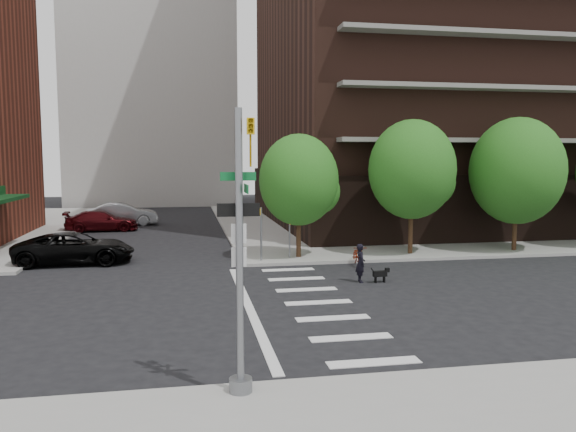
{
  "coord_description": "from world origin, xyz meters",
  "views": [
    {
      "loc": [
        -1.58,
        -19.05,
        5.12
      ],
      "look_at": [
        3.0,
        6.0,
        2.5
      ],
      "focal_mm": 35.0,
      "sensor_mm": 36.0,
      "label": 1
    }
  ],
  "objects": [
    {
      "name": "parked_car_maroon",
      "position": [
        -7.46,
        21.97,
        0.72
      ],
      "size": [
        2.36,
        5.11,
        1.45
      ],
      "primitive_type": "imported",
      "rotation": [
        0.0,
        0.0,
        1.64
      ],
      "color": "#39080B",
      "rests_on": "ground"
    },
    {
      "name": "tree_c",
      "position": [
        16.0,
        8.5,
        4.45
      ],
      "size": [
        5.0,
        5.0,
        6.8
      ],
      "color": "#301E11",
      "rests_on": "sidewalk_ne"
    },
    {
      "name": "traffic_signal",
      "position": [
        -0.47,
        -7.49,
        2.7
      ],
      "size": [
        0.9,
        0.75,
        6.0
      ],
      "color": "slate",
      "rests_on": "sidewalk_s"
    },
    {
      "name": "parked_car_black",
      "position": [
        -6.93,
        9.32,
        0.77
      ],
      "size": [
        2.61,
        5.59,
        1.55
      ],
      "primitive_type": "imported",
      "rotation": [
        0.0,
        0.0,
        1.58
      ],
      "color": "black",
      "rests_on": "ground"
    },
    {
      "name": "crosswalk",
      "position": [
        2.21,
        -0.0,
        0.01
      ],
      "size": [
        3.85,
        13.0,
        0.01
      ],
      "color": "silver",
      "rests_on": "ground"
    },
    {
      "name": "parked_car_silver",
      "position": [
        -6.37,
        25.21,
        0.87
      ],
      "size": [
        2.35,
        5.41,
        1.73
      ],
      "primitive_type": "imported",
      "rotation": [
        0.0,
        0.0,
        1.67
      ],
      "color": "gray",
      "rests_on": "ground"
    },
    {
      "name": "tree_b",
      "position": [
        10.0,
        8.5,
        4.54
      ],
      "size": [
        4.5,
        4.5,
        6.65
      ],
      "color": "#301E11",
      "rests_on": "sidewalk_ne"
    },
    {
      "name": "ground",
      "position": [
        0.0,
        0.0,
        0.0
      ],
      "size": [
        120.0,
        120.0,
        0.0
      ],
      "primitive_type": "plane",
      "color": "black",
      "rests_on": "ground"
    },
    {
      "name": "tree_a",
      "position": [
        4.0,
        8.5,
        4.04
      ],
      "size": [
        4.0,
        4.0,
        5.9
      ],
      "color": "#301E11",
      "rests_on": "sidewalk_ne"
    },
    {
      "name": "scooter",
      "position": [
        6.49,
        6.45,
        0.47
      ],
      "size": [
        0.79,
        1.85,
        0.95
      ],
      "primitive_type": "imported",
      "rotation": [
        0.0,
        0.0,
        -0.09
      ],
      "color": "maroon",
      "rests_on": "ground"
    },
    {
      "name": "dog_walker",
      "position": [
        5.5,
        2.93,
        0.8
      ],
      "size": [
        0.6,
        0.41,
        1.61
      ],
      "primitive_type": "imported",
      "rotation": [
        0.0,
        0.0,
        1.53
      ],
      "color": "black",
      "rests_on": "ground"
    },
    {
      "name": "dog",
      "position": [
        6.31,
        2.71,
        0.38
      ],
      "size": [
        0.71,
        0.23,
        0.6
      ],
      "rotation": [
        0.0,
        0.0,
        0.06
      ],
      "color": "black",
      "rests_on": "ground"
    },
    {
      "name": "sidewalk_ne",
      "position": [
        20.5,
        23.5,
        0.07
      ],
      "size": [
        39.0,
        33.0,
        0.15
      ],
      "primitive_type": "cube",
      "color": "gray",
      "rests_on": "ground"
    },
    {
      "name": "pedestrian_signal",
      "position": [
        2.32,
        7.92,
        1.85
      ],
      "size": [
        2.18,
        0.67,
        2.6
      ],
      "color": "slate",
      "rests_on": "sidewalk_ne"
    }
  ]
}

